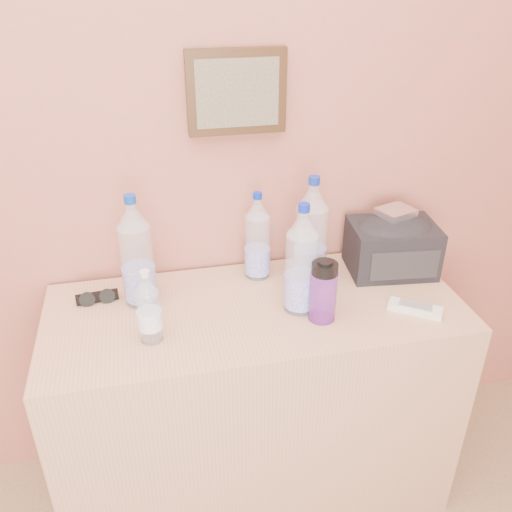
{
  "coord_description": "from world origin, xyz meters",
  "views": [
    {
      "loc": [
        0.06,
        0.36,
        1.76
      ],
      "look_at": [
        0.36,
        1.71,
        0.99
      ],
      "focal_mm": 38.0,
      "sensor_mm": 36.0,
      "label": 1
    }
  ],
  "objects_px": {
    "pet_large_c": "(311,238)",
    "ac_remote": "(415,309)",
    "sunglasses": "(97,297)",
    "toiletry_bag": "(392,245)",
    "dresser": "(256,403)",
    "pet_large_d": "(301,265)",
    "foil_packet": "(396,212)",
    "pet_large_a": "(137,257)",
    "pet_large_b": "(257,240)",
    "nalgene_bottle": "(323,291)",
    "pet_small": "(149,310)"
  },
  "relations": [
    {
      "from": "pet_small",
      "to": "nalgene_bottle",
      "type": "height_order",
      "value": "pet_small"
    },
    {
      "from": "dresser",
      "to": "sunglasses",
      "type": "bearing_deg",
      "value": 164.39
    },
    {
      "from": "pet_large_d",
      "to": "ac_remote",
      "type": "relative_size",
      "value": 2.18
    },
    {
      "from": "ac_remote",
      "to": "foil_packet",
      "type": "bearing_deg",
      "value": 116.7
    },
    {
      "from": "pet_small",
      "to": "nalgene_bottle",
      "type": "distance_m",
      "value": 0.5
    },
    {
      "from": "nalgene_bottle",
      "to": "dresser",
      "type": "bearing_deg",
      "value": 150.45
    },
    {
      "from": "pet_large_b",
      "to": "pet_large_c",
      "type": "distance_m",
      "value": 0.18
    },
    {
      "from": "toiletry_bag",
      "to": "pet_large_b",
      "type": "bearing_deg",
      "value": 178.5
    },
    {
      "from": "pet_small",
      "to": "nalgene_bottle",
      "type": "xyz_separation_m",
      "value": [
        0.5,
        -0.01,
        -0.0
      ]
    },
    {
      "from": "pet_large_c",
      "to": "pet_large_d",
      "type": "bearing_deg",
      "value": -117.42
    },
    {
      "from": "dresser",
      "to": "pet_large_c",
      "type": "xyz_separation_m",
      "value": [
        0.2,
        0.11,
        0.57
      ]
    },
    {
      "from": "pet_large_d",
      "to": "foil_packet",
      "type": "distance_m",
      "value": 0.43
    },
    {
      "from": "pet_small",
      "to": "sunglasses",
      "type": "bearing_deg",
      "value": 124.39
    },
    {
      "from": "dresser",
      "to": "pet_large_b",
      "type": "height_order",
      "value": "pet_large_b"
    },
    {
      "from": "sunglasses",
      "to": "pet_small",
      "type": "bearing_deg",
      "value": -61.28
    },
    {
      "from": "nalgene_bottle",
      "to": "sunglasses",
      "type": "distance_m",
      "value": 0.7
    },
    {
      "from": "pet_large_c",
      "to": "ac_remote",
      "type": "xyz_separation_m",
      "value": [
        0.26,
        -0.24,
        -0.15
      ]
    },
    {
      "from": "dresser",
      "to": "foil_packet",
      "type": "relative_size",
      "value": 11.47
    },
    {
      "from": "sunglasses",
      "to": "toiletry_bag",
      "type": "height_order",
      "value": "toiletry_bag"
    },
    {
      "from": "nalgene_bottle",
      "to": "toiletry_bag",
      "type": "relative_size",
      "value": 0.7
    },
    {
      "from": "pet_large_c",
      "to": "ac_remote",
      "type": "height_order",
      "value": "pet_large_c"
    },
    {
      "from": "nalgene_bottle",
      "to": "pet_large_a",
      "type": "bearing_deg",
      "value": 158.21
    },
    {
      "from": "pet_large_a",
      "to": "pet_large_c",
      "type": "relative_size",
      "value": 0.97
    },
    {
      "from": "pet_small",
      "to": "pet_large_d",
      "type": "bearing_deg",
      "value": 7.28
    },
    {
      "from": "pet_large_c",
      "to": "toiletry_bag",
      "type": "xyz_separation_m",
      "value": [
        0.29,
        0.01,
        -0.07
      ]
    },
    {
      "from": "pet_large_d",
      "to": "pet_small",
      "type": "height_order",
      "value": "pet_large_d"
    },
    {
      "from": "ac_remote",
      "to": "pet_small",
      "type": "bearing_deg",
      "value": -147.5
    },
    {
      "from": "pet_large_b",
      "to": "ac_remote",
      "type": "distance_m",
      "value": 0.54
    },
    {
      "from": "ac_remote",
      "to": "toiletry_bag",
      "type": "relative_size",
      "value": 0.57
    },
    {
      "from": "pet_large_a",
      "to": "toiletry_bag",
      "type": "height_order",
      "value": "pet_large_a"
    },
    {
      "from": "sunglasses",
      "to": "pet_large_a",
      "type": "bearing_deg",
      "value": -16.76
    },
    {
      "from": "pet_large_a",
      "to": "sunglasses",
      "type": "height_order",
      "value": "pet_large_a"
    },
    {
      "from": "pet_large_b",
      "to": "toiletry_bag",
      "type": "height_order",
      "value": "pet_large_b"
    },
    {
      "from": "pet_small",
      "to": "pet_large_a",
      "type": "bearing_deg",
      "value": 95.7
    },
    {
      "from": "pet_large_b",
      "to": "pet_large_d",
      "type": "height_order",
      "value": "pet_large_d"
    },
    {
      "from": "pet_large_a",
      "to": "pet_large_d",
      "type": "relative_size",
      "value": 1.03
    },
    {
      "from": "sunglasses",
      "to": "toiletry_bag",
      "type": "relative_size",
      "value": 0.46
    },
    {
      "from": "pet_large_a",
      "to": "pet_small",
      "type": "distance_m",
      "value": 0.21
    },
    {
      "from": "toiletry_bag",
      "to": "foil_packet",
      "type": "bearing_deg",
      "value": 72.52
    },
    {
      "from": "ac_remote",
      "to": "foil_packet",
      "type": "distance_m",
      "value": 0.34
    },
    {
      "from": "pet_large_b",
      "to": "foil_packet",
      "type": "relative_size",
      "value": 2.68
    },
    {
      "from": "pet_small",
      "to": "sunglasses",
      "type": "height_order",
      "value": "pet_small"
    },
    {
      "from": "sunglasses",
      "to": "foil_packet",
      "type": "distance_m",
      "value": 1.01
    },
    {
      "from": "pet_large_c",
      "to": "pet_small",
      "type": "distance_m",
      "value": 0.57
    },
    {
      "from": "toiletry_bag",
      "to": "foil_packet",
      "type": "height_order",
      "value": "foil_packet"
    },
    {
      "from": "dresser",
      "to": "foil_packet",
      "type": "xyz_separation_m",
      "value": [
        0.51,
        0.15,
        0.61
      ]
    },
    {
      "from": "pet_large_a",
      "to": "ac_remote",
      "type": "relative_size",
      "value": 2.24
    },
    {
      "from": "pet_large_c",
      "to": "pet_large_d",
      "type": "xyz_separation_m",
      "value": [
        -0.08,
        -0.15,
        -0.01
      ]
    },
    {
      "from": "pet_large_a",
      "to": "pet_small",
      "type": "xyz_separation_m",
      "value": [
        0.02,
        -0.2,
        -0.06
      ]
    },
    {
      "from": "pet_large_d",
      "to": "foil_packet",
      "type": "xyz_separation_m",
      "value": [
        0.38,
        0.19,
        0.05
      ]
    }
  ]
}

